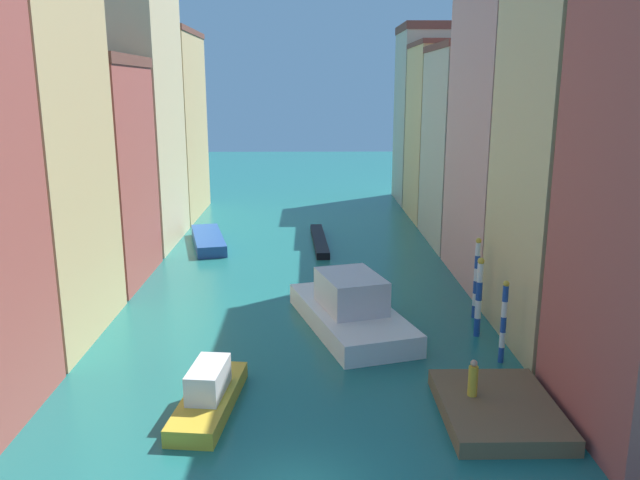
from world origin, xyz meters
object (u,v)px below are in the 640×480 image
object	(u,v)px
gondola_black	(319,240)
motorboat_0	(208,240)
waterfront_dock	(498,409)
vaporetto_white	(351,309)
person_on_dock	(473,379)
mooring_pole_1	(479,296)
mooring_pole_0	(504,321)
mooring_pole_2	(476,278)
motorboat_1	(209,394)

from	to	relation	value
gondola_black	motorboat_0	bearing A→B (deg)	-177.22
waterfront_dock	gondola_black	size ratio (longest dim) A/B	0.57
vaporetto_white	gondola_black	distance (m)	17.49
person_on_dock	mooring_pole_1	xyz separation A→B (m)	(2.08, 7.28, 0.75)
vaporetto_white	mooring_pole_0	bearing A→B (deg)	-33.73
mooring_pole_0	gondola_black	bearing A→B (deg)	109.47
mooring_pole_1	mooring_pole_2	size ratio (longest dim) A/B	0.92
person_on_dock	mooring_pole_0	size ratio (longest dim) A/B	0.38
waterfront_dock	motorboat_1	distance (m)	10.74
person_on_dock	mooring_pole_1	size ratio (longest dim) A/B	0.36
waterfront_dock	person_on_dock	world-z (taller)	person_on_dock
motorboat_0	mooring_pole_1	bearing A→B (deg)	-48.97
mooring_pole_1	motorboat_0	xyz separation A→B (m)	(-15.88, 18.25, -1.61)
mooring_pole_1	motorboat_1	distance (m)	13.91
person_on_dock	gondola_black	bearing A→B (deg)	101.54
gondola_black	motorboat_0	size ratio (longest dim) A/B	1.17
mooring_pole_2	mooring_pole_0	bearing A→B (deg)	-92.28
waterfront_dock	person_on_dock	size ratio (longest dim) A/B	3.84
gondola_black	motorboat_1	world-z (taller)	motorboat_1
mooring_pole_2	motorboat_1	world-z (taller)	mooring_pole_2
vaporetto_white	motorboat_1	bearing A→B (deg)	-125.50
vaporetto_white	motorboat_0	size ratio (longest dim) A/B	1.21
vaporetto_white	motorboat_1	size ratio (longest dim) A/B	1.70
gondola_black	motorboat_0	distance (m)	8.51
mooring_pole_1	gondola_black	world-z (taller)	mooring_pole_1
mooring_pole_0	gondola_black	size ratio (longest dim) A/B	0.39
motorboat_0	gondola_black	bearing A→B (deg)	2.78
waterfront_dock	mooring_pole_0	size ratio (longest dim) A/B	1.46
mooring_pole_1	motorboat_0	bearing A→B (deg)	131.03
gondola_black	person_on_dock	bearing A→B (deg)	-78.46
mooring_pole_0	mooring_pole_2	distance (m)	5.51
mooring_pole_2	gondola_black	size ratio (longest dim) A/B	0.45
person_on_dock	motorboat_0	size ratio (longest dim) A/B	0.17
mooring_pole_1	gondola_black	bearing A→B (deg)	111.58
mooring_pole_0	mooring_pole_2	world-z (taller)	mooring_pole_2
person_on_dock	mooring_pole_1	bearing A→B (deg)	74.03
mooring_pole_2	motorboat_0	xyz separation A→B (m)	(-16.39, 15.78, -1.79)
vaporetto_white	gondola_black	xyz separation A→B (m)	(-1.29, 17.43, -0.71)
vaporetto_white	person_on_dock	bearing A→B (deg)	-64.79
mooring_pole_0	motorboat_1	bearing A→B (deg)	-162.12
waterfront_dock	mooring_pole_0	world-z (taller)	mooring_pole_0
mooring_pole_2	motorboat_1	bearing A→B (deg)	-142.81
motorboat_1	gondola_black	bearing A→B (deg)	79.90
gondola_black	mooring_pole_1	bearing A→B (deg)	-68.42
person_on_dock	mooring_pole_2	xyz separation A→B (m)	(2.59, 9.75, 0.93)
mooring_pole_0	vaporetto_white	world-z (taller)	mooring_pole_0
motorboat_0	motorboat_1	size ratio (longest dim) A/B	1.40
vaporetto_white	gondola_black	size ratio (longest dim) A/B	1.04
motorboat_0	waterfront_dock	bearing A→B (deg)	-60.63
gondola_black	motorboat_0	xyz separation A→B (m)	(-8.50, -0.41, 0.17)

